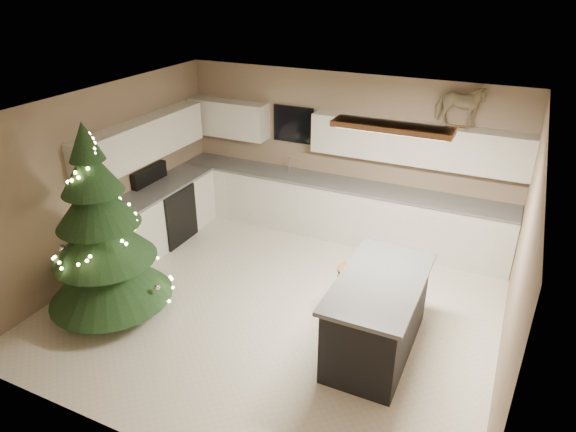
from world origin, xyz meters
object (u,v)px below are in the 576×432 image
at_px(toddler, 367,269).
at_px(rocking_horse, 459,106).
at_px(island, 377,315).
at_px(bar_stool, 352,280).
at_px(christmas_tree, 102,241).

distance_m(toddler, rocking_horse, 2.59).
relative_size(island, bar_stool, 2.43).
height_order(island, bar_stool, island).
xyz_separation_m(island, rocking_horse, (0.25, 2.62, 1.83)).
bearing_deg(bar_stool, toddler, 86.31).
relative_size(bar_stool, toddler, 0.93).
height_order(bar_stool, toddler, toddler).
bearing_deg(bar_stool, island, -45.94).
height_order(christmas_tree, rocking_horse, rocking_horse).
xyz_separation_m(bar_stool, christmas_tree, (-2.80, -1.21, 0.51)).
bearing_deg(toddler, bar_stool, -95.12).
bearing_deg(christmas_tree, bar_stool, 23.38).
xyz_separation_m(island, bar_stool, (-0.47, 0.49, 0.05)).
height_order(bar_stool, christmas_tree, christmas_tree).
height_order(island, christmas_tree, christmas_tree).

